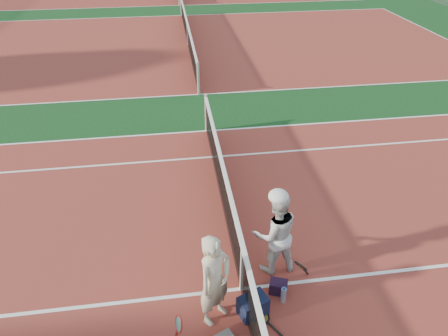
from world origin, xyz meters
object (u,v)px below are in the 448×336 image
(water_bottle, at_px, (283,295))
(player_a, at_px, (215,281))
(player_b, at_px, (275,233))
(racket_red, at_px, (179,331))
(racket_black_held, at_px, (300,272))
(racket_spare, at_px, (261,316))
(sports_bag_navy, at_px, (253,306))
(net_main, at_px, (242,268))
(sports_bag_purple, at_px, (278,287))

(water_bottle, bearing_deg, player_a, -174.22)
(player_a, relative_size, player_b, 1.00)
(racket_red, relative_size, racket_black_held, 1.15)
(racket_red, distance_m, racket_spare, 1.31)
(player_b, bearing_deg, racket_black_held, 126.31)
(player_a, distance_m, water_bottle, 1.28)
(racket_red, bearing_deg, sports_bag_navy, 2.58)
(water_bottle, bearing_deg, sports_bag_navy, -164.65)
(net_main, distance_m, player_a, 0.72)
(player_a, relative_size, racket_black_held, 3.14)
(player_b, distance_m, racket_black_held, 0.77)
(player_a, xyz_separation_m, sports_bag_purple, (1.07, 0.31, -0.69))
(racket_spare, bearing_deg, sports_bag_purple, -73.47)
(racket_red, relative_size, sports_bag_purple, 2.07)
(player_a, xyz_separation_m, player_b, (1.10, 0.85, -0.00))
(racket_black_held, height_order, sports_bag_purple, racket_black_held)
(racket_black_held, bearing_deg, sports_bag_navy, -8.07)
(player_a, distance_m, racket_spare, 1.06)
(sports_bag_purple, bearing_deg, racket_spare, -131.28)
(racket_black_held, bearing_deg, player_b, -84.46)
(racket_red, relative_size, racket_spare, 0.99)
(net_main, height_order, sports_bag_purple, net_main)
(racket_black_held, xyz_separation_m, sports_bag_navy, (-0.88, -0.48, -0.09))
(player_a, relative_size, sports_bag_purple, 5.62)
(player_b, height_order, racket_black_held, player_b)
(racket_red, height_order, sports_bag_navy, racket_red)
(racket_red, bearing_deg, sports_bag_purple, 8.20)
(net_main, xyz_separation_m, water_bottle, (0.62, -0.33, -0.36))
(sports_bag_navy, distance_m, water_bottle, 0.54)
(net_main, relative_size, racket_black_held, 21.39)
(net_main, height_order, racket_black_held, net_main)
(player_b, bearing_deg, net_main, 27.36)
(player_b, relative_size, water_bottle, 5.35)
(player_b, xyz_separation_m, racket_black_held, (0.36, -0.40, -0.55))
(sports_bag_navy, bearing_deg, player_a, 176.85)
(player_a, bearing_deg, player_b, -4.67)
(net_main, bearing_deg, racket_red, -141.11)
(racket_red, distance_m, water_bottle, 1.74)
(sports_bag_navy, xyz_separation_m, water_bottle, (0.52, 0.14, -0.02))
(racket_black_held, xyz_separation_m, racket_spare, (-0.77, -0.57, -0.24))
(sports_bag_purple, bearing_deg, player_b, 86.82)
(racket_spare, xyz_separation_m, sports_bag_purple, (0.37, 0.43, 0.10))
(sports_bag_purple, relative_size, water_bottle, 0.95)
(net_main, xyz_separation_m, player_b, (0.62, 0.40, 0.29))
(racket_red, distance_m, sports_bag_navy, 1.20)
(racket_red, bearing_deg, player_a, 20.18)
(sports_bag_purple, height_order, water_bottle, water_bottle)
(racket_spare, height_order, sports_bag_purple, sports_bag_purple)
(net_main, xyz_separation_m, player_a, (-0.48, -0.44, 0.30))
(racket_black_held, distance_m, sports_bag_navy, 1.01)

